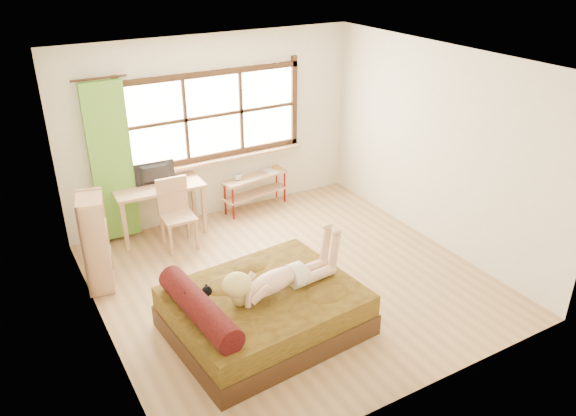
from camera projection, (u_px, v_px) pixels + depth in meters
floor at (291, 279)px, 7.04m from camera, size 4.50×4.50×0.00m
ceiling at (292, 62)px, 5.87m from camera, size 4.50×4.50×0.00m
wall_back at (214, 128)px, 8.21m from camera, size 4.50×0.00×4.50m
wall_front at (427, 272)px, 4.70m from camera, size 4.50×0.00×4.50m
wall_left at (92, 226)px, 5.44m from camera, size 0.00×4.50×4.50m
wall_right at (437, 148)px, 7.47m from camera, size 0.00×4.50×4.50m
window at (214, 118)px, 8.12m from camera, size 2.80×0.16×1.46m
curtain at (111, 163)px, 7.51m from camera, size 0.55×0.10×2.20m
bed at (261, 311)px, 6.02m from camera, size 2.08×1.72×0.74m
woman at (279, 267)px, 5.84m from camera, size 1.39×0.51×0.59m
kitten at (196, 298)px, 5.65m from camera, size 0.30×0.14×0.23m
desk at (159, 192)px, 7.82m from camera, size 1.24×0.60×0.77m
monitor at (156, 174)px, 7.75m from camera, size 0.56×0.09×0.32m
chair at (176, 209)px, 7.64m from camera, size 0.44×0.44×0.96m
pipe_shelf at (256, 184)px, 8.74m from camera, size 1.12×0.44×0.62m
cup at (237, 177)px, 8.52m from camera, size 0.14×0.14×0.10m
book at (267, 173)px, 8.76m from camera, size 0.22×0.27×0.02m
bookshelf at (96, 242)px, 6.67m from camera, size 0.40×0.57×1.19m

